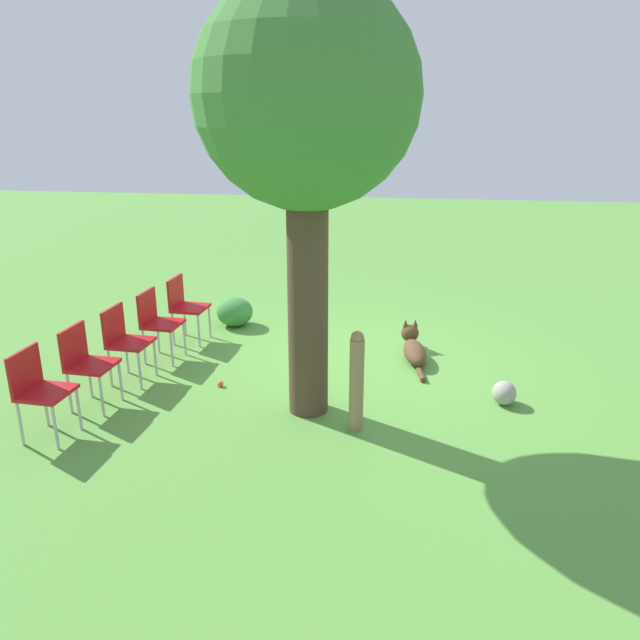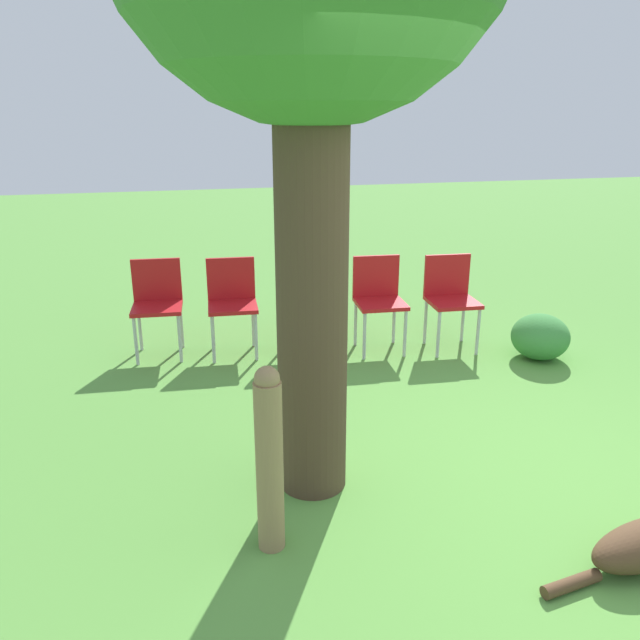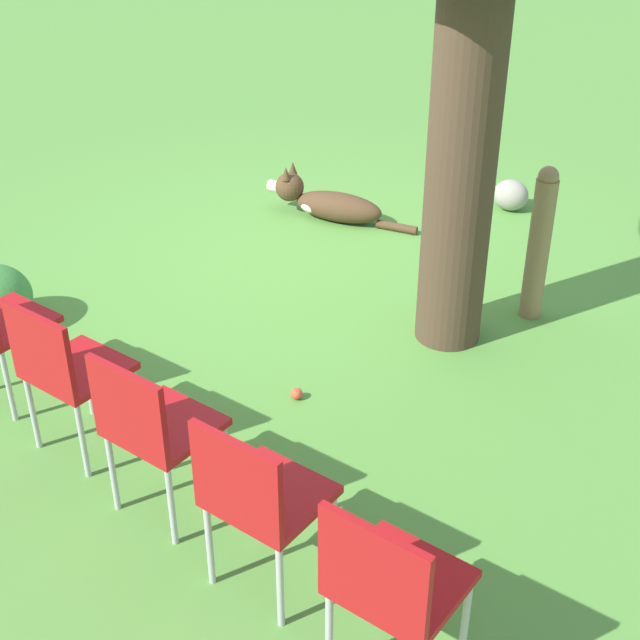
% 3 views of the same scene
% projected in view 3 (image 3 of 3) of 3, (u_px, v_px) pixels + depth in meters
% --- Properties ---
extents(ground_plane, '(30.00, 30.00, 0.00)m').
position_uv_depth(ground_plane, '(326.00, 272.00, 6.29)').
color(ground_plane, '#56933D').
extents(dog, '(0.38, 1.26, 0.40)m').
position_uv_depth(dog, '(326.00, 202.00, 7.01)').
color(dog, '#513823').
rests_on(dog, ground_plane).
extents(fence_post, '(0.14, 0.14, 1.02)m').
position_uv_depth(fence_post, '(539.00, 243.00, 5.52)').
color(fence_post, '#937551').
rests_on(fence_post, ground_plane).
extents(red_chair_1, '(0.45, 0.47, 0.87)m').
position_uv_depth(red_chair_1, '(65.00, 367.00, 4.33)').
color(red_chair_1, '#B21419').
rests_on(red_chair_1, ground_plane).
extents(red_chair_2, '(0.45, 0.47, 0.87)m').
position_uv_depth(red_chair_2, '(151.00, 425.00, 3.94)').
color(red_chair_2, '#B21419').
rests_on(red_chair_2, ground_plane).
extents(red_chair_3, '(0.45, 0.47, 0.87)m').
position_uv_depth(red_chair_3, '(257.00, 495.00, 3.55)').
color(red_chair_3, '#B21419').
rests_on(red_chair_3, ground_plane).
extents(red_chair_4, '(0.45, 0.47, 0.87)m').
position_uv_depth(red_chair_4, '(390.00, 584.00, 3.15)').
color(red_chair_4, '#B21419').
rests_on(red_chair_4, ground_plane).
extents(tennis_ball, '(0.07, 0.07, 0.07)m').
position_uv_depth(tennis_ball, '(297.00, 394.00, 4.97)').
color(tennis_ball, '#E54C33').
rests_on(tennis_ball, ground_plane).
extents(garden_rock, '(0.25, 0.29, 0.25)m').
position_uv_depth(garden_rock, '(511.00, 195.00, 7.16)').
color(garden_rock, gray).
rests_on(garden_rock, ground_plane).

